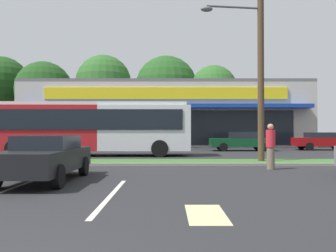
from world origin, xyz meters
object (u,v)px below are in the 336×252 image
at_px(car_4, 323,141).
at_px(car_1, 46,157).
at_px(car_3, 242,141).
at_px(pedestrian_by_pole, 271,146).
at_px(utility_pole, 258,48).
at_px(city_bus, 92,127).
at_px(car_0, 87,141).

bearing_deg(car_4, car_1, -132.09).
relative_size(car_1, car_3, 0.95).
distance_m(car_3, pedestrian_by_pole, 13.48).
xyz_separation_m(car_1, car_4, (16.12, 17.85, 0.02)).
distance_m(utility_pole, pedestrian_by_pole, 5.21).
relative_size(utility_pole, city_bus, 0.83).
xyz_separation_m(car_0, car_1, (2.69, -16.86, -0.04)).
bearing_deg(car_0, city_bus, 105.94).
xyz_separation_m(car_1, pedestrian_by_pole, (7.73, 3.26, 0.18)).
relative_size(utility_pole, car_1, 2.24).
bearing_deg(car_0, car_1, 99.06).
xyz_separation_m(car_1, car_3, (9.38, 16.64, 0.03)).
bearing_deg(car_3, utility_pole, 82.21).
relative_size(car_0, car_4, 1.04).
bearing_deg(car_1, car_3, 150.57).
xyz_separation_m(utility_pole, car_4, (8.21, 11.98, -4.67)).
xyz_separation_m(car_0, car_4, (18.81, 0.99, -0.02)).
bearing_deg(utility_pole, city_bus, 150.16).
distance_m(utility_pole, car_4, 15.25).
height_order(car_1, car_3, car_3).
xyz_separation_m(city_bus, car_1, (1.01, -10.99, -1.05)).
relative_size(car_0, car_3, 0.98).
relative_size(utility_pole, car_4, 2.24).
height_order(utility_pole, city_bus, utility_pole).
distance_m(city_bus, car_0, 6.18).
height_order(car_0, car_1, car_0).
height_order(car_3, car_4, car_3).
relative_size(city_bus, car_4, 2.68).
bearing_deg(car_4, pedestrian_by_pole, -119.91).
bearing_deg(pedestrian_by_pole, car_0, -113.21).
bearing_deg(utility_pole, car_1, -143.41).
height_order(car_0, pedestrian_by_pole, pedestrian_by_pole).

